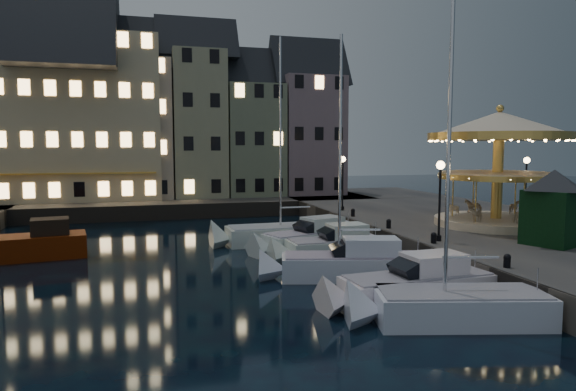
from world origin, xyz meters
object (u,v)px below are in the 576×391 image
object	(u,v)px
motorboat_f	(285,235)
ticket_kiosk	(554,194)
streetlamp_d	(526,178)
motorboat_d	(329,248)
bollard_a	(507,260)
motorboat_b	(409,288)
carousel	(499,146)
bollard_c	(389,223)
bollard_d	(353,212)
motorboat_a	(445,308)
red_fishing_boat	(24,247)
streetlamp_b	(440,189)
bollard_b	(434,237)
streetlamp_c	(343,175)
motorboat_c	(345,265)
motorboat_e	(307,240)

from	to	relation	value
motorboat_f	ticket_kiosk	xyz separation A→B (m)	(10.93, -10.75, 3.32)
streetlamp_d	motorboat_d	bearing A→B (deg)	-165.63
bollard_a	motorboat_f	world-z (taller)	motorboat_f
motorboat_b	carousel	distance (m)	15.58
bollard_a	bollard_c	bearing A→B (deg)	90.00
streetlamp_d	bollard_d	xyz separation A→B (m)	(-11.90, 3.00, -2.41)
motorboat_a	red_fishing_boat	distance (m)	22.60
streetlamp_b	carousel	distance (m)	7.75
bollard_b	bollard_d	xyz separation A→B (m)	(0.00, 10.50, 0.00)
motorboat_d	ticket_kiosk	world-z (taller)	ticket_kiosk
streetlamp_c	motorboat_a	size ratio (longest dim) A/B	0.36
bollard_b	bollard_c	size ratio (longest dim) A/B	1.00
streetlamp_d	bollard_d	distance (m)	12.51
motorboat_b	motorboat_f	bearing A→B (deg)	95.31
streetlamp_d	motorboat_b	distance (m)	20.67
bollard_a	motorboat_f	distance (m)	15.35
red_fishing_boat	bollard_d	bearing A→B (deg)	6.90
bollard_d	motorboat_f	xyz separation A→B (m)	(-5.46, -1.70, -1.07)
motorboat_b	red_fishing_boat	bearing A→B (deg)	141.53
streetlamp_d	bollard_a	bearing A→B (deg)	-132.47
motorboat_d	carousel	size ratio (longest dim) A/B	0.75
streetlamp_d	bollard_d	world-z (taller)	streetlamp_d
streetlamp_c	motorboat_c	xyz separation A→B (m)	(-5.75, -14.75, -3.34)
motorboat_e	carousel	size ratio (longest dim) A/B	0.84
motorboat_a	motorboat_b	xyz separation A→B (m)	(-0.13, 2.34, 0.10)
bollard_a	ticket_kiosk	distance (m)	6.89
motorboat_f	motorboat_c	bearing A→B (deg)	-88.11
motorboat_c	motorboat_d	xyz separation A→B (m)	(0.70, 4.06, -0.04)
streetlamp_d	bollard_c	bearing A→B (deg)	-168.14
motorboat_d	motorboat_c	bearing A→B (deg)	-99.80
bollard_d	red_fishing_boat	world-z (taller)	red_fishing_boat
bollard_b	motorboat_b	size ratio (longest dim) A/B	0.08
bollard_b	motorboat_c	world-z (taller)	motorboat_c
streetlamp_d	bollard_a	size ratio (longest dim) A/B	7.32
bollard_d	motorboat_a	xyz separation A→B (m)	(-4.05, -17.88, -1.06)
motorboat_e	motorboat_f	bearing A→B (deg)	103.11
streetlamp_b	streetlamp_d	bearing A→B (deg)	31.78
bollard_d	motorboat_b	distance (m)	16.12
bollard_a	motorboat_d	xyz separation A→B (m)	(-4.45, 8.81, -0.97)
streetlamp_c	streetlamp_d	xyz separation A→B (m)	(11.30, -6.50, 0.00)
streetlamp_b	motorboat_f	distance (m)	10.85
bollard_a	motorboat_a	bearing A→B (deg)	-155.04
ticket_kiosk	red_fishing_boat	bearing A→B (deg)	159.09
streetlamp_d	carousel	xyz separation A→B (m)	(-4.90, -3.24, 2.20)
streetlamp_b	bollard_d	xyz separation A→B (m)	(-0.60, 10.00, -2.41)
bollard_c	red_fishing_boat	bearing A→B (deg)	171.69
bollard_a	motorboat_c	world-z (taller)	motorboat_c
ticket_kiosk	streetlamp_c	bearing A→B (deg)	106.97
motorboat_a	carousel	world-z (taller)	motorboat_a
motorboat_e	motorboat_c	bearing A→B (deg)	-92.74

